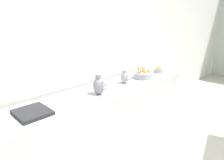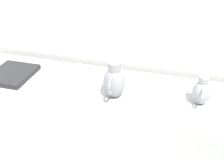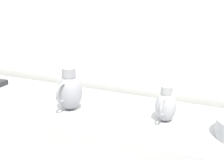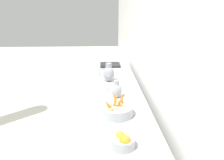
% 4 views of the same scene
% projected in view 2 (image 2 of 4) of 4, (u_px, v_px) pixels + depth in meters
% --- Properties ---
extents(prep_counter, '(0.62, 2.94, 0.88)m').
position_uv_depth(prep_counter, '(136.00, 142.00, 2.09)').
color(prep_counter, '#ADAFB5').
rests_on(prep_counter, ground_plane).
extents(metal_pitcher_tall, '(0.21, 0.15, 0.25)m').
position_uv_depth(metal_pitcher_tall, '(114.00, 82.00, 1.79)').
color(metal_pitcher_tall, gray).
rests_on(metal_pitcher_tall, prep_counter).
extents(metal_pitcher_short, '(0.17, 0.12, 0.20)m').
position_uv_depth(metal_pitcher_short, '(202.00, 92.00, 1.73)').
color(metal_pitcher_short, '#939399').
rests_on(metal_pitcher_short, prep_counter).
extents(counter_sink_basin, '(0.34, 0.30, 0.04)m').
position_uv_depth(counter_sink_basin, '(12.00, 74.00, 2.07)').
color(counter_sink_basin, '#232326').
rests_on(counter_sink_basin, prep_counter).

